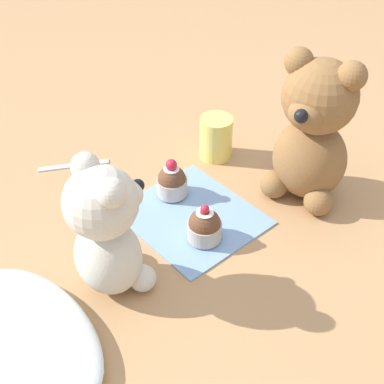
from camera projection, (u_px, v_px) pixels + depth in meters
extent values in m
plane|color=tan|center=(192.00, 217.00, 0.91)|extent=(4.00, 4.00, 0.00)
cube|color=#7A9ED1|center=(192.00, 216.00, 0.91)|extent=(0.22, 0.19, 0.01)
ellipsoid|color=white|center=(27.00, 335.00, 0.71)|extent=(0.28, 0.16, 0.04)
ellipsoid|color=beige|center=(108.00, 256.00, 0.76)|extent=(0.11, 0.10, 0.12)
sphere|color=beige|center=(101.00, 202.00, 0.70)|extent=(0.10, 0.10, 0.10)
ellipsoid|color=beige|center=(127.00, 194.00, 0.72)|extent=(0.05, 0.05, 0.04)
sphere|color=black|center=(138.00, 185.00, 0.73)|extent=(0.02, 0.02, 0.02)
sphere|color=beige|center=(112.00, 193.00, 0.65)|extent=(0.04, 0.04, 0.04)
sphere|color=beige|center=(84.00, 165.00, 0.69)|extent=(0.04, 0.04, 0.04)
sphere|color=beige|center=(143.00, 278.00, 0.78)|extent=(0.04, 0.04, 0.04)
sphere|color=beige|center=(118.00, 251.00, 0.82)|extent=(0.04, 0.04, 0.04)
ellipsoid|color=olive|center=(309.00, 159.00, 0.92)|extent=(0.15, 0.14, 0.15)
sphere|color=olive|center=(320.00, 96.00, 0.84)|extent=(0.12, 0.12, 0.12)
ellipsoid|color=olive|center=(307.00, 114.00, 0.82)|extent=(0.07, 0.06, 0.05)
sphere|color=black|center=(301.00, 116.00, 0.80)|extent=(0.02, 0.02, 0.02)
sphere|color=olive|center=(299.00, 62.00, 0.83)|extent=(0.05, 0.05, 0.05)
sphere|color=olive|center=(352.00, 76.00, 0.79)|extent=(0.05, 0.05, 0.05)
sphere|color=olive|center=(274.00, 184.00, 0.94)|extent=(0.05, 0.05, 0.05)
sphere|color=olive|center=(318.00, 201.00, 0.91)|extent=(0.05, 0.05, 0.05)
cylinder|color=#B2ADA3|center=(204.00, 230.00, 0.86)|extent=(0.06, 0.06, 0.03)
sphere|color=brown|center=(205.00, 224.00, 0.85)|extent=(0.05, 0.05, 0.05)
cylinder|color=white|center=(205.00, 213.00, 0.83)|extent=(0.03, 0.03, 0.00)
sphere|color=red|center=(205.00, 209.00, 0.83)|extent=(0.01, 0.01, 0.01)
cylinder|color=#B2ADA3|center=(172.00, 186.00, 0.94)|extent=(0.05, 0.05, 0.03)
sphere|color=brown|center=(172.00, 179.00, 0.93)|extent=(0.05, 0.05, 0.05)
cylinder|color=white|center=(171.00, 169.00, 0.92)|extent=(0.03, 0.03, 0.00)
sphere|color=red|center=(171.00, 165.00, 0.91)|extent=(0.02, 0.02, 0.02)
cylinder|color=#EADB66|center=(216.00, 138.00, 1.03)|extent=(0.06, 0.06, 0.08)
cube|color=silver|center=(74.00, 165.00, 1.02)|extent=(0.08, 0.12, 0.01)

